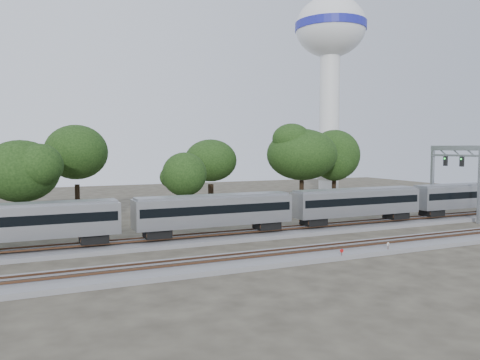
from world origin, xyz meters
name	(u,v)px	position (x,y,z in m)	size (l,w,h in m)	color
ground	(237,252)	(0.00, 0.00, 0.00)	(160.00, 160.00, 0.00)	#383328
track_far	(213,238)	(0.00, 6.00, 0.21)	(160.00, 5.00, 0.73)	slate
track_near	(256,260)	(0.00, -4.00, 0.21)	(160.00, 5.00, 0.73)	slate
train	(358,202)	(18.09, 6.00, 3.06)	(120.97, 2.94, 4.33)	#ADAFB4
switch_stand_red	(342,253)	(6.80, -6.35, 0.61)	(0.30, 0.11, 0.95)	#512D19
switch_stand_white	(388,246)	(12.00, -6.05, 0.65)	(0.32, 0.09, 1.02)	#512D19
switch_lever	(346,257)	(7.50, -6.03, 0.15)	(0.50, 0.30, 0.30)	#512D19
water_tower	(330,48)	(40.10, 43.48, 29.69)	(14.48, 14.48, 40.08)	silver
signal_gantry	(455,166)	(33.66, 6.00, 7.02)	(0.67, 7.92, 9.64)	gray
tree_2	(21,171)	(-17.63, 15.53, 6.91)	(7.04, 7.04, 9.93)	black
tree_3	(76,152)	(-11.43, 23.98, 8.78)	(8.94, 8.94, 12.60)	black
tree_4	(184,175)	(0.25, 16.30, 6.11)	(6.24, 6.24, 8.80)	black
tree_5	(211,161)	(7.18, 25.74, 7.48)	(7.62, 7.62, 10.75)	black
tree_6	(302,155)	(20.23, 21.87, 8.31)	(8.46, 8.46, 11.93)	black
tree_7	(334,155)	(28.22, 24.92, 8.15)	(8.30, 8.30, 11.71)	black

